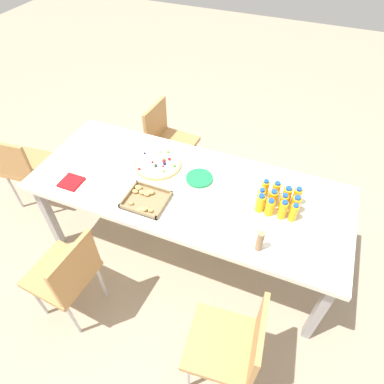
{
  "coord_description": "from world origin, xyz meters",
  "views": [
    {
      "loc": [
        -0.68,
        1.58,
        2.48
      ],
      "look_at": [
        -0.05,
        0.05,
        0.78
      ],
      "focal_mm": 31.33,
      "sensor_mm": 36.0,
      "label": 1
    }
  ],
  "objects_px": {
    "chair_far_right": "(67,274)",
    "juice_bottle_7": "(261,197)",
    "juice_bottle_2": "(276,191)",
    "juice_bottle_11": "(260,203)",
    "juice_bottle_1": "(287,195)",
    "juice_bottle_6": "(273,199)",
    "plate_stack": "(199,178)",
    "snack_tray": "(145,199)",
    "juice_bottle_8": "(294,213)",
    "fruit_pizza": "(158,164)",
    "juice_bottle_3": "(265,189)",
    "juice_bottle_5": "(283,202)",
    "juice_bottle_10": "(270,207)",
    "party_table": "(188,193)",
    "juice_bottle_9": "(283,210)",
    "chair_near_right": "(167,138)",
    "chair_end": "(24,165)",
    "juice_bottle_0": "(297,197)",
    "napkin_stack": "(71,182)",
    "cardboard_tube": "(260,241)",
    "juice_bottle_4": "(295,205)",
    "chair_far_left": "(234,344)"
  },
  "relations": [
    {
      "from": "juice_bottle_1",
      "to": "juice_bottle_8",
      "type": "relative_size",
      "value": 0.98
    },
    {
      "from": "juice_bottle_4",
      "to": "fruit_pizza",
      "type": "distance_m",
      "value": 1.06
    },
    {
      "from": "juice_bottle_1",
      "to": "juice_bottle_8",
      "type": "bearing_deg",
      "value": 117.3
    },
    {
      "from": "chair_end",
      "to": "juice_bottle_6",
      "type": "height_order",
      "value": "juice_bottle_6"
    },
    {
      "from": "juice_bottle_3",
      "to": "juice_bottle_9",
      "type": "height_order",
      "value": "same"
    },
    {
      "from": "juice_bottle_2",
      "to": "juice_bottle_4",
      "type": "bearing_deg",
      "value": 152.17
    },
    {
      "from": "chair_far_right",
      "to": "juice_bottle_6",
      "type": "relative_size",
      "value": 5.92
    },
    {
      "from": "juice_bottle_8",
      "to": "juice_bottle_11",
      "type": "distance_m",
      "value": 0.22
    },
    {
      "from": "juice_bottle_1",
      "to": "juice_bottle_9",
      "type": "xyz_separation_m",
      "value": [
        -0.0,
        0.15,
        0.0
      ]
    },
    {
      "from": "juice_bottle_8",
      "to": "napkin_stack",
      "type": "height_order",
      "value": "juice_bottle_8"
    },
    {
      "from": "chair_end",
      "to": "juice_bottle_11",
      "type": "relative_size",
      "value": 5.71
    },
    {
      "from": "juice_bottle_11",
      "to": "juice_bottle_5",
      "type": "bearing_deg",
      "value": -154.97
    },
    {
      "from": "chair_far_right",
      "to": "juice_bottle_7",
      "type": "bearing_deg",
      "value": -46.36
    },
    {
      "from": "juice_bottle_3",
      "to": "juice_bottle_1",
      "type": "bearing_deg",
      "value": 179.64
    },
    {
      "from": "juice_bottle_5",
      "to": "juice_bottle_7",
      "type": "relative_size",
      "value": 1.05
    },
    {
      "from": "chair_far_left",
      "to": "juice_bottle_5",
      "type": "height_order",
      "value": "juice_bottle_5"
    },
    {
      "from": "juice_bottle_1",
      "to": "plate_stack",
      "type": "distance_m",
      "value": 0.64
    },
    {
      "from": "juice_bottle_8",
      "to": "fruit_pizza",
      "type": "xyz_separation_m",
      "value": [
        1.06,
        -0.15,
        -0.05
      ]
    },
    {
      "from": "chair_far_left",
      "to": "snack_tray",
      "type": "xyz_separation_m",
      "value": [
        0.86,
        -0.6,
        0.27
      ]
    },
    {
      "from": "juice_bottle_10",
      "to": "chair_near_right",
      "type": "bearing_deg",
      "value": -35.16
    },
    {
      "from": "fruit_pizza",
      "to": "cardboard_tube",
      "type": "distance_m",
      "value": 1.03
    },
    {
      "from": "party_table",
      "to": "juice_bottle_4",
      "type": "height_order",
      "value": "juice_bottle_4"
    },
    {
      "from": "juice_bottle_11",
      "to": "juice_bottle_1",
      "type": "bearing_deg",
      "value": -137.0
    },
    {
      "from": "juice_bottle_7",
      "to": "plate_stack",
      "type": "height_order",
      "value": "juice_bottle_7"
    },
    {
      "from": "juice_bottle_8",
      "to": "juice_bottle_11",
      "type": "xyz_separation_m",
      "value": [
        0.22,
        0.0,
        0.0
      ]
    },
    {
      "from": "cardboard_tube",
      "to": "juice_bottle_1",
      "type": "bearing_deg",
      "value": -99.48
    },
    {
      "from": "juice_bottle_2",
      "to": "juice_bottle_7",
      "type": "bearing_deg",
      "value": 46.15
    },
    {
      "from": "juice_bottle_6",
      "to": "plate_stack",
      "type": "bearing_deg",
      "value": -5.49
    },
    {
      "from": "cardboard_tube",
      "to": "party_table",
      "type": "bearing_deg",
      "value": -28.65
    },
    {
      "from": "chair_far_right",
      "to": "juice_bottle_0",
      "type": "bearing_deg",
      "value": -49.16
    },
    {
      "from": "napkin_stack",
      "to": "cardboard_tube",
      "type": "xyz_separation_m",
      "value": [
        -1.42,
        0.05,
        0.07
      ]
    },
    {
      "from": "chair_end",
      "to": "plate_stack",
      "type": "height_order",
      "value": "chair_end"
    },
    {
      "from": "juice_bottle_6",
      "to": "cardboard_tube",
      "type": "bearing_deg",
      "value": 91.17
    },
    {
      "from": "chair_far_right",
      "to": "juice_bottle_5",
      "type": "bearing_deg",
      "value": -50.05
    },
    {
      "from": "juice_bottle_4",
      "to": "juice_bottle_6",
      "type": "relative_size",
      "value": 1.04
    },
    {
      "from": "juice_bottle_1",
      "to": "juice_bottle_4",
      "type": "xyz_separation_m",
      "value": [
        -0.07,
        0.07,
        0.0
      ]
    },
    {
      "from": "juice_bottle_3",
      "to": "juice_bottle_5",
      "type": "bearing_deg",
      "value": 152.71
    },
    {
      "from": "chair_far_left",
      "to": "plate_stack",
      "type": "xyz_separation_m",
      "value": [
        0.59,
        -0.94,
        0.27
      ]
    },
    {
      "from": "juice_bottle_2",
      "to": "chair_far_left",
      "type": "bearing_deg",
      "value": 91.75
    },
    {
      "from": "juice_bottle_0",
      "to": "juice_bottle_1",
      "type": "bearing_deg",
      "value": 9.06
    },
    {
      "from": "juice_bottle_1",
      "to": "juice_bottle_6",
      "type": "relative_size",
      "value": 1.01
    },
    {
      "from": "plate_stack",
      "to": "juice_bottle_5",
      "type": "bearing_deg",
      "value": 174.41
    },
    {
      "from": "chair_near_right",
      "to": "juice_bottle_2",
      "type": "xyz_separation_m",
      "value": [
        -1.15,
        0.65,
        0.33
      ]
    },
    {
      "from": "plate_stack",
      "to": "snack_tray",
      "type": "bearing_deg",
      "value": 51.75
    },
    {
      "from": "juice_bottle_8",
      "to": "napkin_stack",
      "type": "xyz_separation_m",
      "value": [
        1.56,
        0.27,
        -0.06
      ]
    },
    {
      "from": "juice_bottle_4",
      "to": "juice_bottle_9",
      "type": "height_order",
      "value": "juice_bottle_9"
    },
    {
      "from": "chair_near_right",
      "to": "plate_stack",
      "type": "height_order",
      "value": "chair_near_right"
    },
    {
      "from": "chair_far_right",
      "to": "snack_tray",
      "type": "height_order",
      "value": "chair_far_right"
    },
    {
      "from": "party_table",
      "to": "juice_bottle_9",
      "type": "height_order",
      "value": "juice_bottle_9"
    },
    {
      "from": "juice_bottle_10",
      "to": "snack_tray",
      "type": "relative_size",
      "value": 0.46
    }
  ]
}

